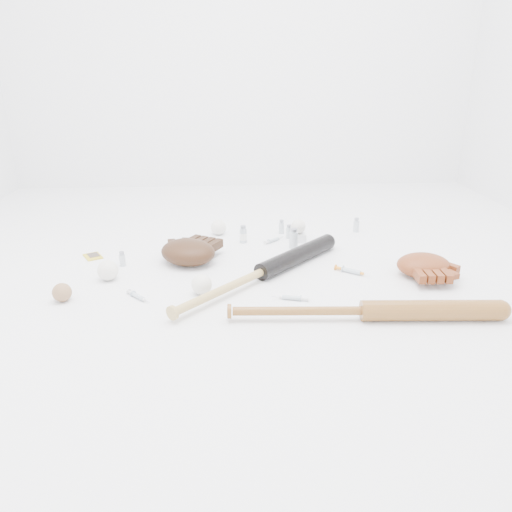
{
  "coord_description": "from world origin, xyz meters",
  "views": [
    {
      "loc": [
        -0.12,
        -1.86,
        0.77
      ],
      "look_at": [
        -0.01,
        -0.01,
        0.06
      ],
      "focal_mm": 35.0,
      "sensor_mm": 36.0,
      "label": 1
    }
  ],
  "objects": [
    {
      "name": "bat_dark",
      "position": [
        0.01,
        -0.11,
        0.04
      ],
      "size": [
        0.72,
        0.73,
        0.07
      ],
      "primitive_type": null,
      "rotation": [
        0.0,
        0.0,
        0.8
      ],
      "color": "black",
      "rests_on": "ground"
    },
    {
      "name": "trading_card",
      "position": [
        -0.7,
        0.18,
        0.0
      ],
      "size": [
        0.1,
        0.11,
        0.0
      ],
      "primitive_type": "cube",
      "rotation": [
        0.0,
        0.0,
        0.51
      ],
      "color": "gold",
      "rests_on": "ground"
    },
    {
      "name": "vial_0",
      "position": [
        0.14,
        0.45,
        0.03
      ],
      "size": [
        0.03,
        0.03,
        0.07
      ],
      "primitive_type": "cylinder",
      "color": "#B1BBC2",
      "rests_on": "ground"
    },
    {
      "name": "vial_1",
      "position": [
        0.51,
        0.45,
        0.04
      ],
      "size": [
        0.03,
        0.03,
        0.07
      ],
      "primitive_type": "cylinder",
      "color": "#B1BBC2",
      "rests_on": "ground"
    },
    {
      "name": "syringe_0",
      "position": [
        -0.44,
        -0.25,
        0.01
      ],
      "size": [
        0.11,
        0.12,
        0.02
      ],
      "primitive_type": null,
      "rotation": [
        0.0,
        0.0,
        -0.82
      ],
      "color": "#ADBCC6",
      "rests_on": "ground"
    },
    {
      "name": "baseball_upper",
      "position": [
        -0.16,
        0.45,
        0.04
      ],
      "size": [
        0.07,
        0.07,
        0.07
      ],
      "primitive_type": "sphere",
      "color": "white",
      "rests_on": "ground"
    },
    {
      "name": "vial_2",
      "position": [
        -0.05,
        0.33,
        0.04
      ],
      "size": [
        0.03,
        0.03,
        0.08
      ],
      "primitive_type": "cylinder",
      "color": "#B1BBC2",
      "rests_on": "ground"
    },
    {
      "name": "vial_4",
      "position": [
        -0.55,
        0.07,
        0.03
      ],
      "size": [
        0.02,
        0.02,
        0.06
      ],
      "primitive_type": "cylinder",
      "color": "#B1BBC2",
      "rests_on": "ground"
    },
    {
      "name": "bat_wood",
      "position": [
        0.31,
        -0.45,
        0.03
      ],
      "size": [
        0.93,
        0.12,
        0.07
      ],
      "primitive_type": null,
      "rotation": [
        0.0,
        0.0,
        -0.05
      ],
      "color": "brown",
      "rests_on": "ground"
    },
    {
      "name": "baseball_mid",
      "position": [
        -0.22,
        -0.22,
        0.04
      ],
      "size": [
        0.07,
        0.07,
        0.07
      ],
      "primitive_type": "sphere",
      "color": "white",
      "rests_on": "ground"
    },
    {
      "name": "baseball_on_pedestal",
      "position": [
        0.21,
        0.33,
        0.07
      ],
      "size": [
        0.07,
        0.07,
        0.07
      ],
      "primitive_type": "sphere",
      "color": "white",
      "rests_on": "pedestal"
    },
    {
      "name": "glove_tan",
      "position": [
        0.64,
        -0.1,
        0.04
      ],
      "size": [
        0.26,
        0.26,
        0.09
      ],
      "primitive_type": null,
      "rotation": [
        0.0,
        0.0,
        3.1
      ],
      "color": "maroon",
      "rests_on": "ground"
    },
    {
      "name": "baseball_left",
      "position": [
        -0.58,
        -0.07,
        0.04
      ],
      "size": [
        0.08,
        0.08,
        0.08
      ],
      "primitive_type": "sphere",
      "color": "white",
      "rests_on": "ground"
    },
    {
      "name": "baseball_aged",
      "position": [
        -0.7,
        -0.25,
        0.03
      ],
      "size": [
        0.07,
        0.07,
        0.07
      ],
      "primitive_type": "sphere",
      "color": "#906845",
      "rests_on": "ground"
    },
    {
      "name": "syringe_2",
      "position": [
        0.09,
        0.33,
        0.01
      ],
      "size": [
        0.12,
        0.11,
        0.02
      ],
      "primitive_type": null,
      "rotation": [
        0.0,
        0.0,
        0.74
      ],
      "color": "#ADBCC6",
      "rests_on": "ground"
    },
    {
      "name": "pedestal",
      "position": [
        0.21,
        0.33,
        0.02
      ],
      "size": [
        0.07,
        0.07,
        0.04
      ],
      "primitive_type": "cube",
      "rotation": [
        0.0,
        0.0,
        0.03
      ],
      "color": "white",
      "rests_on": "ground"
    },
    {
      "name": "glove_dark",
      "position": [
        -0.28,
        0.09,
        0.05
      ],
      "size": [
        0.38,
        0.38,
        0.1
      ],
      "primitive_type": null,
      "rotation": [
        0.0,
        0.0,
        -0.54
      ],
      "color": "#321B0D",
      "rests_on": "ground"
    },
    {
      "name": "syringe_1",
      "position": [
        0.1,
        -0.29,
        0.01
      ],
      "size": [
        0.14,
        0.06,
        0.02
      ],
      "primitive_type": null,
      "rotation": [
        0.0,
        0.0,
        2.88
      ],
      "color": "#ADBCC6",
      "rests_on": "ground"
    },
    {
      "name": "vial_5",
      "position": [
        0.17,
        0.38,
        0.03
      ],
      "size": [
        0.03,
        0.03,
        0.07
      ],
      "primitive_type": "cylinder",
      "color": "#B1BBC2",
      "rests_on": "ground"
    },
    {
      "name": "syringe_3",
      "position": [
        0.37,
        -0.07,
        0.01
      ],
      "size": [
        0.15,
        0.12,
        0.02
      ],
      "primitive_type": null,
      "rotation": [
        0.0,
        0.0,
        -0.65
      ],
      "color": "#ADBCC6",
      "rests_on": "ground"
    },
    {
      "name": "vial_3",
      "position": [
        0.18,
        0.24,
        0.05
      ],
      "size": [
        0.04,
        0.04,
        0.09
      ],
      "primitive_type": "cylinder",
      "color": "#B1BBC2",
      "rests_on": "ground"
    }
  ]
}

